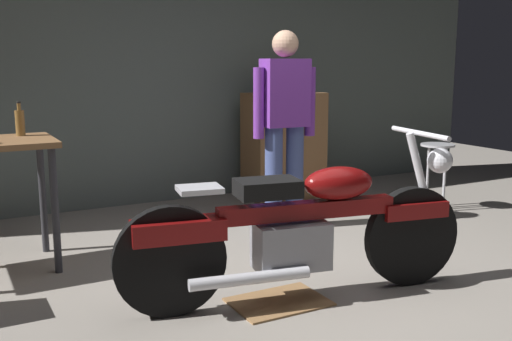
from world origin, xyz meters
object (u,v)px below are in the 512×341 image
at_px(motorcycle, 302,227).
at_px(person_standing, 285,121).
at_px(shop_stool, 437,159).
at_px(wooden_dresser, 284,146).
at_px(bottle, 20,122).

height_order(motorcycle, person_standing, person_standing).
height_order(person_standing, shop_stool, person_standing).
bearing_deg(wooden_dresser, bottle, -163.13).
height_order(person_standing, bottle, person_standing).
relative_size(person_standing, wooden_dresser, 1.52).
xyz_separation_m(motorcycle, shop_stool, (2.34, 1.26, 0.05)).
bearing_deg(bottle, wooden_dresser, 16.87).
distance_m(motorcycle, bottle, 2.16).
bearing_deg(wooden_dresser, shop_stool, -48.02).
distance_m(motorcycle, wooden_dresser, 2.74).
relative_size(shop_stool, wooden_dresser, 0.58).
distance_m(motorcycle, person_standing, 1.64).
distance_m(wooden_dresser, bottle, 2.81).
relative_size(motorcycle, person_standing, 1.30).
bearing_deg(motorcycle, wooden_dresser, 71.41).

